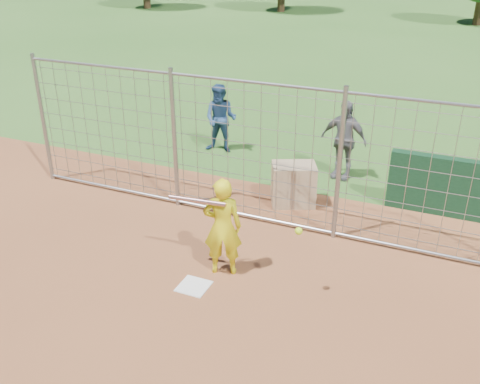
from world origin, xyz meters
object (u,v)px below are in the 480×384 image
at_px(bystander_a, 221,119).
at_px(bystander_b, 343,140).
at_px(batter, 223,227).
at_px(equipment_bin, 293,185).

xyz_separation_m(bystander_a, bystander_b, (2.94, -0.35, 0.04)).
xyz_separation_m(batter, bystander_b, (0.78, 4.16, 0.06)).
distance_m(batter, bystander_a, 5.00).
distance_m(batter, bystander_b, 4.23).
relative_size(batter, bystander_b, 0.93).
bearing_deg(bystander_a, batter, -70.46).
height_order(bystander_a, equipment_bin, bystander_a).
bearing_deg(bystander_b, equipment_bin, -100.41).
bearing_deg(batter, equipment_bin, -115.98).
bearing_deg(batter, bystander_a, -84.86).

